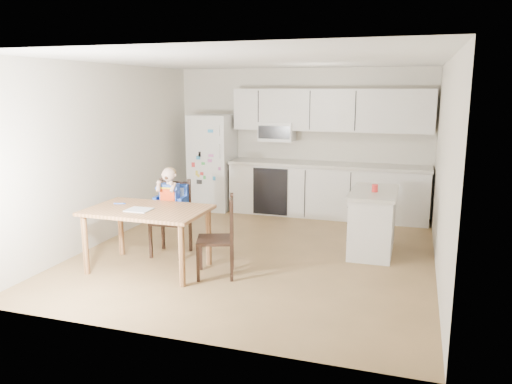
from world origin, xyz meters
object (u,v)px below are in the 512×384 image
at_px(red_cup, 375,188).
at_px(dining_table, 148,217).
at_px(kitchen_island, 373,221).
at_px(chair_side, 223,231).
at_px(chair_booster, 171,202).
at_px(refrigerator, 213,162).

distance_m(red_cup, dining_table, 2.91).
bearing_deg(kitchen_island, chair_side, -137.66).
height_order(kitchen_island, chair_booster, chair_booster).
relative_size(red_cup, chair_side, 0.10).
xyz_separation_m(kitchen_island, chair_booster, (-2.52, -0.90, 0.28)).
relative_size(kitchen_island, dining_table, 0.80).
bearing_deg(red_cup, chair_booster, -162.04).
bearing_deg(chair_booster, kitchen_island, 15.07).
height_order(refrigerator, chair_booster, refrigerator).
xyz_separation_m(red_cup, dining_table, (-2.52, -1.44, -0.23)).
distance_m(dining_table, chair_side, 0.95).
height_order(refrigerator, red_cup, refrigerator).
xyz_separation_m(refrigerator, red_cup, (3.00, -1.73, 0.04)).
relative_size(dining_table, chair_side, 1.48).
distance_m(refrigerator, chair_booster, 2.60).
distance_m(chair_booster, chair_side, 1.10).
xyz_separation_m(kitchen_island, chair_side, (-1.57, -1.43, 0.11)).
bearing_deg(dining_table, red_cup, 29.67).
xyz_separation_m(refrigerator, chair_booster, (0.48, -2.55, -0.15)).
height_order(chair_booster, chair_side, chair_booster).
distance_m(refrigerator, red_cup, 3.47).
bearing_deg(chair_booster, red_cup, 13.42).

